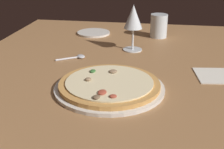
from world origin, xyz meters
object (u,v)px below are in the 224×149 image
object	(u,v)px
pizza_main	(110,86)
side_plate	(94,33)
wine_glass_far	(133,19)
spoon	(77,57)
water_glass	(159,27)

from	to	relation	value
pizza_main	side_plate	size ratio (longest dim) A/B	2.07
pizza_main	wine_glass_far	distance (cm)	38.79
wine_glass_far	spoon	distance (cm)	25.92
pizza_main	spoon	bearing A→B (deg)	33.97
pizza_main	side_plate	xyz separation A→B (cm)	(58.33, 17.71, -0.77)
pizza_main	wine_glass_far	xyz separation A→B (cm)	(37.01, -2.74, 11.27)
water_glass	spoon	xyz separation A→B (cm)	(-33.49, 28.71, -4.03)
water_glass	pizza_main	bearing A→B (deg)	167.93
wine_glass_far	water_glass	distance (cm)	24.23
wine_glass_far	water_glass	size ratio (longest dim) A/B	1.73
pizza_main	water_glass	world-z (taller)	water_glass
water_glass	side_plate	size ratio (longest dim) A/B	0.67
side_plate	spoon	distance (cm)	34.08
pizza_main	spoon	distance (cm)	29.28
wine_glass_far	side_plate	distance (cm)	31.90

